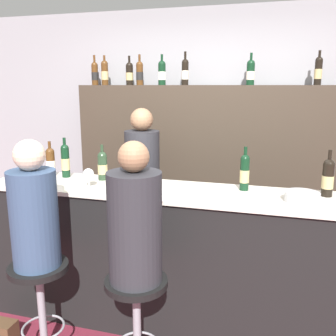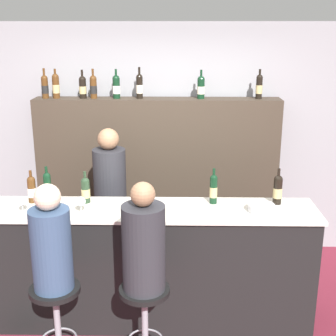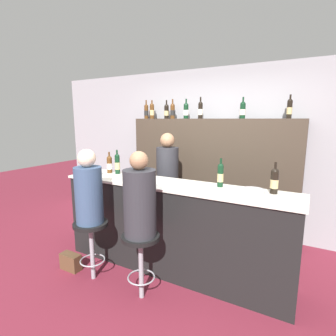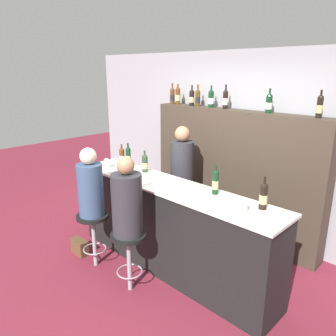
# 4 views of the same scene
# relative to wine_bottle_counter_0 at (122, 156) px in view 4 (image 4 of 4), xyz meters

# --- Properties ---
(ground_plane) EXTENTS (16.00, 16.00, 0.00)m
(ground_plane) POSITION_rel_wine_bottle_counter_0_xyz_m (1.05, -0.39, -1.20)
(ground_plane) COLOR maroon
(wall_back) EXTENTS (6.40, 0.05, 2.60)m
(wall_back) POSITION_rel_wine_bottle_counter_0_xyz_m (1.05, 1.37, 0.10)
(wall_back) COLOR gray
(wall_back) RESTS_ON ground_plane
(bar_counter) EXTENTS (2.80, 0.56, 1.08)m
(bar_counter) POSITION_rel_wine_bottle_counter_0_xyz_m (1.05, -0.14, -0.66)
(bar_counter) COLOR black
(bar_counter) RESTS_ON ground_plane
(back_bar_cabinet) EXTENTS (2.63, 0.28, 1.82)m
(back_bar_cabinet) POSITION_rel_wine_bottle_counter_0_xyz_m (1.05, 1.14, -0.29)
(back_bar_cabinet) COLOR #382D23
(back_bar_cabinet) RESTS_ON ground_plane
(wine_bottle_counter_0) EXTENTS (0.07, 0.07, 0.29)m
(wine_bottle_counter_0) POSITION_rel_wine_bottle_counter_0_xyz_m (0.00, 0.00, 0.00)
(wine_bottle_counter_0) COLOR #4C2D14
(wine_bottle_counter_0) RESTS_ON bar_counter
(wine_bottle_counter_1) EXTENTS (0.07, 0.07, 0.32)m
(wine_bottle_counter_1) POSITION_rel_wine_bottle_counter_0_xyz_m (0.14, 0.00, 0.02)
(wine_bottle_counter_1) COLOR black
(wine_bottle_counter_1) RESTS_ON bar_counter
(wine_bottle_counter_2) EXTENTS (0.08, 0.08, 0.28)m
(wine_bottle_counter_2) POSITION_rel_wine_bottle_counter_0_xyz_m (0.47, 0.00, -0.00)
(wine_bottle_counter_2) COLOR #233823
(wine_bottle_counter_2) RESTS_ON bar_counter
(wine_bottle_counter_3) EXTENTS (0.07, 0.07, 0.32)m
(wine_bottle_counter_3) POSITION_rel_wine_bottle_counter_0_xyz_m (1.58, 0.00, 0.01)
(wine_bottle_counter_3) COLOR black
(wine_bottle_counter_3) RESTS_ON bar_counter
(wine_bottle_counter_4) EXTENTS (0.08, 0.08, 0.32)m
(wine_bottle_counter_4) POSITION_rel_wine_bottle_counter_0_xyz_m (2.13, 0.00, 0.01)
(wine_bottle_counter_4) COLOR black
(wine_bottle_counter_4) RESTS_ON bar_counter
(wine_bottle_backbar_0) EXTENTS (0.07, 0.07, 0.31)m
(wine_bottle_backbar_0) POSITION_rel_wine_bottle_counter_0_xyz_m (-0.14, 1.14, 0.74)
(wine_bottle_backbar_0) COLOR #4C2D14
(wine_bottle_backbar_0) RESTS_ON back_bar_cabinet
(wine_bottle_backbar_1) EXTENTS (0.08, 0.08, 0.31)m
(wine_bottle_backbar_1) POSITION_rel_wine_bottle_counter_0_xyz_m (-0.02, 1.14, 0.75)
(wine_bottle_backbar_1) COLOR #4C2D14
(wine_bottle_backbar_1) RESTS_ON back_bar_cabinet
(wine_bottle_backbar_2) EXTENTS (0.08, 0.08, 0.30)m
(wine_bottle_backbar_2) POSITION_rel_wine_bottle_counter_0_xyz_m (0.26, 1.14, 0.74)
(wine_bottle_backbar_2) COLOR black
(wine_bottle_backbar_2) RESTS_ON back_bar_cabinet
(wine_bottle_backbar_3) EXTENTS (0.07, 0.07, 0.31)m
(wine_bottle_backbar_3) POSITION_rel_wine_bottle_counter_0_xyz_m (0.38, 1.14, 0.74)
(wine_bottle_backbar_3) COLOR #4C2D14
(wine_bottle_backbar_3) RESTS_ON back_bar_cabinet
(wine_bottle_backbar_4) EXTENTS (0.08, 0.08, 0.31)m
(wine_bottle_backbar_4) POSITION_rel_wine_bottle_counter_0_xyz_m (0.62, 1.14, 0.74)
(wine_bottle_backbar_4) COLOR black
(wine_bottle_backbar_4) RESTS_ON back_bar_cabinet
(wine_bottle_backbar_5) EXTENTS (0.07, 0.07, 0.33)m
(wine_bottle_backbar_5) POSITION_rel_wine_bottle_counter_0_xyz_m (0.86, 1.14, 0.75)
(wine_bottle_backbar_5) COLOR black
(wine_bottle_backbar_5) RESTS_ON back_bar_cabinet
(wine_bottle_backbar_6) EXTENTS (0.08, 0.08, 0.30)m
(wine_bottle_backbar_6) POSITION_rel_wine_bottle_counter_0_xyz_m (1.51, 1.14, 0.74)
(wine_bottle_backbar_6) COLOR black
(wine_bottle_backbar_6) RESTS_ON back_bar_cabinet
(wine_bottle_backbar_7) EXTENTS (0.07, 0.07, 0.31)m
(wine_bottle_backbar_7) POSITION_rel_wine_bottle_counter_0_xyz_m (2.12, 1.14, 0.75)
(wine_bottle_backbar_7) COLOR black
(wine_bottle_backbar_7) RESTS_ON back_bar_cabinet
(wine_glass_0) EXTENTS (0.07, 0.07, 0.14)m
(wine_glass_0) POSITION_rel_wine_bottle_counter_0_xyz_m (-0.01, -0.25, -0.02)
(wine_glass_0) COLOR silver
(wine_glass_0) RESTS_ON bar_counter
(wine_glass_1) EXTENTS (0.08, 0.08, 0.14)m
(wine_glass_1) POSITION_rel_wine_bottle_counter_0_xyz_m (0.48, -0.25, -0.02)
(wine_glass_1) COLOR silver
(wine_glass_1) RESTS_ON bar_counter
(metal_bowl) EXTENTS (0.22, 0.22, 0.07)m
(metal_bowl) POSITION_rel_wine_bottle_counter_0_xyz_m (1.96, -0.18, -0.09)
(metal_bowl) COLOR #B7B7BC
(metal_bowl) RESTS_ON bar_counter
(tasting_menu) EXTENTS (0.21, 0.30, 0.00)m
(tasting_menu) POSITION_rel_wine_bottle_counter_0_xyz_m (0.99, -0.29, -0.12)
(tasting_menu) COLOR white
(tasting_menu) RESTS_ON bar_counter
(bar_stool_left) EXTENTS (0.38, 0.38, 0.68)m
(bar_stool_left) POSITION_rel_wine_bottle_counter_0_xyz_m (0.35, -0.74, -0.66)
(bar_stool_left) COLOR gray
(bar_stool_left) RESTS_ON ground_plane
(guest_seated_left) EXTENTS (0.30, 0.30, 0.82)m
(guest_seated_left) POSITION_rel_wine_bottle_counter_0_xyz_m (0.35, -0.74, -0.16)
(guest_seated_left) COLOR #334766
(guest_seated_left) RESTS_ON bar_stool_left
(bar_stool_right) EXTENTS (0.38, 0.38, 0.68)m
(bar_stool_right) POSITION_rel_wine_bottle_counter_0_xyz_m (1.02, -0.74, -0.66)
(bar_stool_right) COLOR gray
(bar_stool_right) RESTS_ON ground_plane
(guest_seated_right) EXTENTS (0.32, 0.32, 0.83)m
(guest_seated_right) POSITION_rel_wine_bottle_counter_0_xyz_m (1.02, -0.74, -0.15)
(guest_seated_right) COLOR #28282D
(guest_seated_right) RESTS_ON bar_stool_right
(bartender) EXTENTS (0.32, 0.32, 1.61)m
(bartender) POSITION_rel_wine_bottle_counter_0_xyz_m (0.60, 0.57, -0.45)
(bartender) COLOR #28282D
(bartender) RESTS_ON ground_plane
(handbag) EXTENTS (0.26, 0.12, 0.20)m
(handbag) POSITION_rel_wine_bottle_counter_0_xyz_m (-0.02, -0.74, -1.10)
(handbag) COLOR #513823
(handbag) RESTS_ON ground_plane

